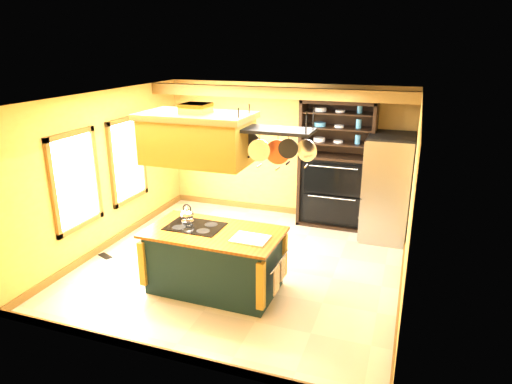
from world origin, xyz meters
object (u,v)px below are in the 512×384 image
Objects in this scene: kitchen_island at (214,260)px; range_hood at (197,137)px; pot_rack at (276,138)px; hutch at (336,179)px; refrigerator at (387,190)px.

range_hood reaches higher than kitchen_island.
kitchen_island is 1.91× the size of pot_rack.
range_hood is 3.65m from hutch.
pot_rack is 3.34m from refrigerator.
hutch is (-0.98, 0.33, 0.02)m from refrigerator.
pot_rack reaches higher than kitchen_island.
hutch is at bearing 65.95° from range_hood.
hutch is (1.39, 3.11, -1.32)m from range_hood.
refrigerator is at bearing 49.55° from range_hood.
kitchen_island is at bearing -179.36° from pot_rack.
refrigerator is 0.77× the size of hutch.
range_hood is 3.89m from refrigerator.
kitchen_island is 2.05m from pot_rack.
pot_rack is 0.54× the size of refrigerator.
hutch reaches higher than kitchen_island.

